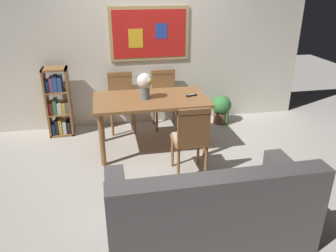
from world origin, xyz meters
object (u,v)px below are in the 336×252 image
leather_couch (209,212)px  flower_vase (145,83)px  dining_chair_far_left (121,97)px  dining_table (151,105)px  dining_chair_near_right (191,136)px  dining_chair_far_right (164,94)px  potted_ivy (221,108)px  tv_remote (191,95)px  bookshelf (59,105)px

leather_couch → flower_vase: (-0.30, 1.92, 0.66)m
dining_chair_far_left → leather_couch: size_ratio=0.51×
dining_table → flower_vase: flower_vase is taller
dining_chair_far_left → leather_couch: 2.78m
dining_chair_far_left → dining_chair_near_right: bearing=-65.9°
dining_chair_near_right → flower_vase: 1.01m
dining_chair_far_right → potted_ivy: 1.00m
dining_chair_near_right → flower_vase: (-0.43, 0.80, 0.43)m
dining_chair_far_left → potted_ivy: dining_chair_far_left is taller
flower_vase → tv_remote: bearing=-1.2°
dining_chair_far_left → bookshelf: size_ratio=0.86×
leather_couch → tv_remote: bearing=80.0°
dining_chair_near_right → flower_vase: size_ratio=2.61×
leather_couch → potted_ivy: leather_couch is taller
dining_chair_far_right → potted_ivy: size_ratio=1.62×
dining_table → leather_couch: (0.23, -1.93, -0.35)m
leather_couch → tv_remote: size_ratio=11.11×
dining_chair_far_right → dining_chair_far_left: (-0.69, -0.01, 0.00)m
dining_chair_near_right → leather_couch: bearing=-96.5°
flower_vase → tv_remote: (0.64, -0.01, -0.20)m
flower_vase → tv_remote: 0.67m
dining_table → dining_chair_near_right: dining_chair_near_right is taller
dining_chair_far_left → leather_couch: dining_chair_far_left is taller
dining_chair_far_left → potted_ivy: 1.68m
potted_ivy → tv_remote: tv_remote is taller
dining_chair_far_right → dining_chair_far_left: 0.69m
dining_chair_near_right → tv_remote: 0.85m
dining_chair_far_left → potted_ivy: size_ratio=1.62×
bookshelf → potted_ivy: bearing=-1.2°
dining_table → dining_chair_far_left: size_ratio=1.68×
dining_chair_far_left → bookshelf: (-0.95, -0.02, -0.05)m
flower_vase → dining_table: bearing=5.6°
dining_chair_far_right → dining_chair_far_left: size_ratio=1.00×
dining_chair_far_right → potted_ivy: bearing=-5.1°
dining_chair_far_left → dining_table: bearing=-65.5°
bookshelf → flower_vase: 1.53m
dining_table → bookshelf: bookshelf is taller
dining_table → flower_vase: bearing=-174.4°
dining_table → leather_couch: 1.97m
dining_chair_near_right → potted_ivy: size_ratio=1.62×
dining_table → dining_chair_far_right: size_ratio=1.68×
leather_couch → bookshelf: bookshelf is taller
dining_chair_far_left → tv_remote: (0.92, -0.80, 0.23)m
dining_table → dining_chair_near_right: (0.36, -0.81, -0.12)m
dining_table → tv_remote: size_ratio=9.45×
dining_table → leather_couch: bearing=-83.3°
dining_chair_far_right → dining_chair_near_right: same height
dining_chair_near_right → bookshelf: size_ratio=0.86×
dining_chair_near_right → leather_couch: size_ratio=0.51×
dining_chair_far_right → flower_vase: size_ratio=2.61×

